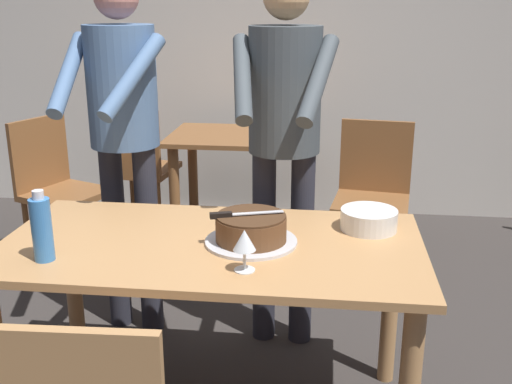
{
  "coord_description": "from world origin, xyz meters",
  "views": [
    {
      "loc": [
        0.42,
        -2.06,
        1.61
      ],
      "look_at": [
        0.15,
        0.16,
        0.9
      ],
      "focal_mm": 42.84,
      "sensor_mm": 36.0,
      "label": 1
    }
  ],
  "objects_px": {
    "person_cutting_cake": "(284,124)",
    "cake_on_platter": "(251,230)",
    "wine_glass_near": "(244,242)",
    "background_chair_0": "(138,164)",
    "cake_knife": "(231,215)",
    "background_chair_1": "(373,190)",
    "main_dining_table": "(212,271)",
    "background_chair_2": "(57,183)",
    "plate_stack": "(369,220)",
    "person_standing_beside": "(123,119)",
    "water_bottle": "(42,228)",
    "background_table": "(244,158)"
  },
  "relations": [
    {
      "from": "water_bottle",
      "to": "person_cutting_cake",
      "type": "height_order",
      "value": "person_cutting_cake"
    },
    {
      "from": "person_standing_beside",
      "to": "background_chair_0",
      "type": "bearing_deg",
      "value": 105.82
    },
    {
      "from": "person_standing_beside",
      "to": "background_chair_0",
      "type": "distance_m",
      "value": 1.52
    },
    {
      "from": "person_cutting_cake",
      "to": "person_standing_beside",
      "type": "bearing_deg",
      "value": 177.7
    },
    {
      "from": "water_bottle",
      "to": "background_chair_0",
      "type": "xyz_separation_m",
      "value": [
        -0.38,
        2.22,
        -0.37
      ]
    },
    {
      "from": "plate_stack",
      "to": "person_cutting_cake",
      "type": "bearing_deg",
      "value": 131.6
    },
    {
      "from": "main_dining_table",
      "to": "person_standing_beside",
      "type": "bearing_deg",
      "value": 129.5
    },
    {
      "from": "wine_glass_near",
      "to": "background_chair_0",
      "type": "bearing_deg",
      "value": 115.7
    },
    {
      "from": "plate_stack",
      "to": "person_standing_beside",
      "type": "bearing_deg",
      "value": 158.43
    },
    {
      "from": "person_cutting_cake",
      "to": "background_chair_1",
      "type": "xyz_separation_m",
      "value": [
        0.48,
        0.95,
        -0.58
      ]
    },
    {
      "from": "plate_stack",
      "to": "background_table",
      "type": "xyz_separation_m",
      "value": [
        -0.73,
        1.72,
        -0.21
      ]
    },
    {
      "from": "plate_stack",
      "to": "background_chair_0",
      "type": "xyz_separation_m",
      "value": [
        -1.5,
        1.79,
        -0.3
      ]
    },
    {
      "from": "background_chair_0",
      "to": "background_chair_1",
      "type": "distance_m",
      "value": 1.67
    },
    {
      "from": "person_standing_beside",
      "to": "person_cutting_cake",
      "type": "bearing_deg",
      "value": -2.3
    },
    {
      "from": "main_dining_table",
      "to": "background_chair_2",
      "type": "bearing_deg",
      "value": 131.18
    },
    {
      "from": "cake_on_platter",
      "to": "background_chair_1",
      "type": "bearing_deg",
      "value": 70.52
    },
    {
      "from": "water_bottle",
      "to": "person_standing_beside",
      "type": "xyz_separation_m",
      "value": [
        0.01,
        0.87,
        0.21
      ]
    },
    {
      "from": "cake_on_platter",
      "to": "person_cutting_cake",
      "type": "xyz_separation_m",
      "value": [
        0.07,
        0.61,
        0.27
      ]
    },
    {
      "from": "cake_knife",
      "to": "person_standing_beside",
      "type": "bearing_deg",
      "value": 132.87
    },
    {
      "from": "main_dining_table",
      "to": "background_chair_2",
      "type": "relative_size",
      "value": 1.73
    },
    {
      "from": "main_dining_table",
      "to": "background_chair_1",
      "type": "xyz_separation_m",
      "value": [
        0.7,
        1.56,
        -0.14
      ]
    },
    {
      "from": "background_table",
      "to": "plate_stack",
      "type": "bearing_deg",
      "value": -67.08
    },
    {
      "from": "background_table",
      "to": "background_chair_0",
      "type": "xyz_separation_m",
      "value": [
        -0.77,
        0.07,
        -0.09
      ]
    },
    {
      "from": "person_standing_beside",
      "to": "background_chair_1",
      "type": "xyz_separation_m",
      "value": [
        1.23,
        0.92,
        -0.58
      ]
    },
    {
      "from": "water_bottle",
      "to": "background_chair_2",
      "type": "xyz_separation_m",
      "value": [
        -0.75,
        1.69,
        -0.37
      ]
    },
    {
      "from": "cake_on_platter",
      "to": "main_dining_table",
      "type": "bearing_deg",
      "value": -176.98
    },
    {
      "from": "cake_knife",
      "to": "wine_glass_near",
      "type": "xyz_separation_m",
      "value": [
        0.08,
        -0.22,
        -0.01
      ]
    },
    {
      "from": "person_cutting_cake",
      "to": "cake_on_platter",
      "type": "bearing_deg",
      "value": -96.69
    },
    {
      "from": "main_dining_table",
      "to": "background_chair_2",
      "type": "height_order",
      "value": "background_chair_2"
    },
    {
      "from": "person_standing_beside",
      "to": "background_table",
      "type": "distance_m",
      "value": 1.43
    },
    {
      "from": "water_bottle",
      "to": "plate_stack",
      "type": "bearing_deg",
      "value": 20.99
    },
    {
      "from": "plate_stack",
      "to": "person_standing_beside",
      "type": "xyz_separation_m",
      "value": [
        -1.12,
        0.44,
        0.29
      ]
    },
    {
      "from": "main_dining_table",
      "to": "background_chair_1",
      "type": "relative_size",
      "value": 1.73
    },
    {
      "from": "wine_glass_near",
      "to": "water_bottle",
      "type": "distance_m",
      "value": 0.69
    },
    {
      "from": "background_chair_1",
      "to": "background_chair_2",
      "type": "height_order",
      "value": "same"
    },
    {
      "from": "cake_on_platter",
      "to": "person_standing_beside",
      "type": "relative_size",
      "value": 0.2
    },
    {
      "from": "cake_on_platter",
      "to": "background_chair_0",
      "type": "bearing_deg",
      "value": 118.13
    },
    {
      "from": "main_dining_table",
      "to": "background_chair_1",
      "type": "distance_m",
      "value": 1.72
    },
    {
      "from": "water_bottle",
      "to": "background_chair_2",
      "type": "distance_m",
      "value": 1.89
    },
    {
      "from": "water_bottle",
      "to": "main_dining_table",
      "type": "bearing_deg",
      "value": 22.89
    },
    {
      "from": "main_dining_table",
      "to": "cake_knife",
      "type": "relative_size",
      "value": 5.91
    },
    {
      "from": "background_chair_1",
      "to": "background_chair_2",
      "type": "xyz_separation_m",
      "value": [
        -1.98,
        -0.09,
        0.0
      ]
    },
    {
      "from": "main_dining_table",
      "to": "wine_glass_near",
      "type": "xyz_separation_m",
      "value": [
        0.16,
        -0.23,
        0.22
      ]
    },
    {
      "from": "cake_knife",
      "to": "background_chair_0",
      "type": "xyz_separation_m",
      "value": [
        -0.99,
        2.01,
        -0.37
      ]
    },
    {
      "from": "background_chair_1",
      "to": "background_chair_2",
      "type": "relative_size",
      "value": 1.0
    },
    {
      "from": "cake_on_platter",
      "to": "water_bottle",
      "type": "xyz_separation_m",
      "value": [
        -0.69,
        -0.23,
        0.06
      ]
    },
    {
      "from": "wine_glass_near",
      "to": "background_chair_1",
      "type": "distance_m",
      "value": 1.91
    },
    {
      "from": "cake_knife",
      "to": "person_cutting_cake",
      "type": "xyz_separation_m",
      "value": [
        0.14,
        0.63,
        0.21
      ]
    },
    {
      "from": "background_table",
      "to": "background_chair_1",
      "type": "relative_size",
      "value": 1.11
    },
    {
      "from": "cake_on_platter",
      "to": "cake_knife",
      "type": "relative_size",
      "value": 1.29
    }
  ]
}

